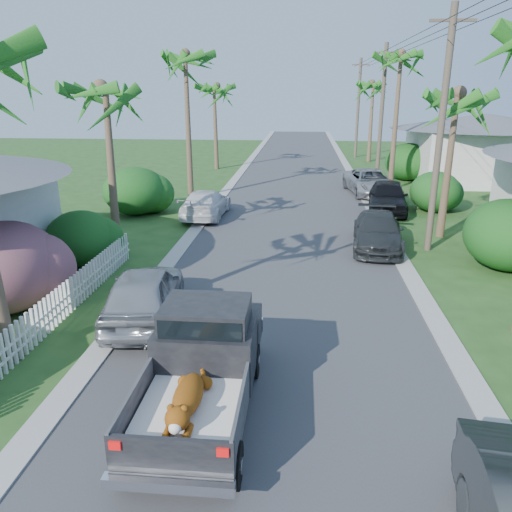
# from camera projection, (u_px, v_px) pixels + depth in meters

# --- Properties ---
(ground) EXTENTS (120.00, 120.00, 0.00)m
(ground) POSITION_uv_depth(u_px,v_px,m) (263.00, 477.00, 8.19)
(ground) COLOR #244A1B
(ground) RESTS_ON ground
(road) EXTENTS (8.00, 100.00, 0.02)m
(road) POSITION_uv_depth(u_px,v_px,m) (294.00, 191.00, 31.83)
(road) COLOR #38383A
(road) RESTS_ON ground
(curb_left) EXTENTS (0.60, 100.00, 0.06)m
(curb_left) POSITION_uv_depth(u_px,v_px,m) (227.00, 189.00, 32.20)
(curb_left) COLOR #A5A39E
(curb_left) RESTS_ON ground
(curb_right) EXTENTS (0.60, 100.00, 0.06)m
(curb_right) POSITION_uv_depth(u_px,v_px,m) (362.00, 192.00, 31.45)
(curb_right) COLOR #A5A39E
(curb_right) RESTS_ON ground
(pickup_truck) EXTENTS (1.98, 5.12, 2.06)m
(pickup_truck) POSITION_uv_depth(u_px,v_px,m) (205.00, 358.00, 9.89)
(pickup_truck) COLOR black
(pickup_truck) RESTS_ON ground
(parked_car_rm) EXTENTS (2.37, 4.85, 1.36)m
(parked_car_rm) POSITION_uv_depth(u_px,v_px,m) (378.00, 232.00, 20.05)
(parked_car_rm) COLOR #292D2E
(parked_car_rm) RESTS_ON ground
(parked_car_rf) EXTENTS (2.51, 4.99, 1.63)m
(parked_car_rf) POSITION_uv_depth(u_px,v_px,m) (388.00, 197.00, 26.03)
(parked_car_rf) COLOR black
(parked_car_rf) RESTS_ON ground
(parked_car_rd) EXTENTS (3.20, 5.72, 1.51)m
(parked_car_rd) POSITION_uv_depth(u_px,v_px,m) (371.00, 182.00, 30.54)
(parked_car_rd) COLOR #9C9FA2
(parked_car_rd) RESTS_ON ground
(parked_car_ln) EXTENTS (2.29, 4.64, 1.52)m
(parked_car_ln) POSITION_uv_depth(u_px,v_px,m) (144.00, 293.00, 13.70)
(parked_car_ln) COLOR #A1A3A8
(parked_car_ln) RESTS_ON ground
(parked_car_lf) EXTENTS (2.07, 4.77, 1.37)m
(parked_car_lf) POSITION_uv_depth(u_px,v_px,m) (206.00, 204.00, 24.99)
(parked_car_lf) COLOR white
(parked_car_lf) RESTS_ON ground
(palm_l_b) EXTENTS (4.40, 4.40, 7.40)m
(palm_l_b) POSITION_uv_depth(u_px,v_px,m) (104.00, 88.00, 18.21)
(palm_l_b) COLOR brown
(palm_l_b) RESTS_ON ground
(palm_l_c) EXTENTS (4.40, 4.40, 9.20)m
(palm_l_c) POSITION_uv_depth(u_px,v_px,m) (185.00, 55.00, 27.04)
(palm_l_c) COLOR brown
(palm_l_c) RESTS_ON ground
(palm_l_d) EXTENTS (4.40, 4.40, 7.70)m
(palm_l_d) POSITION_uv_depth(u_px,v_px,m) (214.00, 86.00, 38.89)
(palm_l_d) COLOR brown
(palm_l_d) RESTS_ON ground
(palm_r_b) EXTENTS (4.40, 4.40, 7.20)m
(palm_r_b) POSITION_uv_depth(u_px,v_px,m) (457.00, 94.00, 19.94)
(palm_r_b) COLOR brown
(palm_r_b) RESTS_ON ground
(palm_r_c) EXTENTS (4.40, 4.40, 9.40)m
(palm_r_c) POSITION_uv_depth(u_px,v_px,m) (401.00, 55.00, 29.70)
(palm_r_c) COLOR brown
(palm_r_c) RESTS_ON ground
(palm_r_d) EXTENTS (4.40, 4.40, 8.00)m
(palm_r_d) POSITION_uv_depth(u_px,v_px,m) (374.00, 83.00, 43.35)
(palm_r_d) COLOR brown
(palm_r_d) RESTS_ON ground
(shrub_l_b) EXTENTS (3.00, 3.30, 2.60)m
(shrub_l_b) POSITION_uv_depth(u_px,v_px,m) (6.00, 267.00, 14.14)
(shrub_l_b) COLOR #C61C75
(shrub_l_b) RESTS_ON ground
(shrub_l_c) EXTENTS (2.40, 2.64, 2.00)m
(shrub_l_c) POSITION_uv_depth(u_px,v_px,m) (80.00, 238.00, 17.98)
(shrub_l_c) COLOR #1A4213
(shrub_l_c) RESTS_ON ground
(shrub_l_d) EXTENTS (3.20, 3.52, 2.40)m
(shrub_l_d) POSITION_uv_depth(u_px,v_px,m) (135.00, 191.00, 25.53)
(shrub_l_d) COLOR #1A4213
(shrub_l_d) RESTS_ON ground
(shrub_r_b) EXTENTS (3.00, 3.30, 2.50)m
(shrub_r_b) POSITION_uv_depth(u_px,v_px,m) (508.00, 235.00, 17.53)
(shrub_r_b) COLOR #1A4213
(shrub_r_b) RESTS_ON ground
(shrub_r_c) EXTENTS (2.60, 2.86, 2.10)m
(shrub_r_c) POSITION_uv_depth(u_px,v_px,m) (435.00, 192.00, 26.13)
(shrub_r_c) COLOR #1A4213
(shrub_r_c) RESTS_ON ground
(shrub_r_d) EXTENTS (3.20, 3.52, 2.60)m
(shrub_r_d) POSITION_uv_depth(u_px,v_px,m) (408.00, 162.00, 35.46)
(shrub_r_d) COLOR #1A4213
(shrub_r_d) RESTS_ON ground
(picket_fence) EXTENTS (0.10, 11.00, 1.00)m
(picket_fence) POSITION_uv_depth(u_px,v_px,m) (62.00, 302.00, 13.76)
(picket_fence) COLOR white
(picket_fence) RESTS_ON ground
(house_right_far) EXTENTS (9.00, 8.00, 4.60)m
(house_right_far) POSITION_uv_depth(u_px,v_px,m) (482.00, 151.00, 34.77)
(house_right_far) COLOR silver
(house_right_far) RESTS_ON ground
(utility_pole_b) EXTENTS (1.60, 0.26, 9.00)m
(utility_pole_b) POSITION_uv_depth(u_px,v_px,m) (441.00, 132.00, 18.56)
(utility_pole_b) COLOR brown
(utility_pole_b) RESTS_ON ground
(utility_pole_c) EXTENTS (1.60, 0.26, 9.00)m
(utility_pole_c) POSITION_uv_depth(u_px,v_px,m) (381.00, 115.00, 32.74)
(utility_pole_c) COLOR brown
(utility_pole_c) RESTS_ON ground
(utility_pole_d) EXTENTS (1.60, 0.26, 9.00)m
(utility_pole_d) POSITION_uv_depth(u_px,v_px,m) (358.00, 108.00, 46.93)
(utility_pole_d) COLOR brown
(utility_pole_d) RESTS_ON ground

